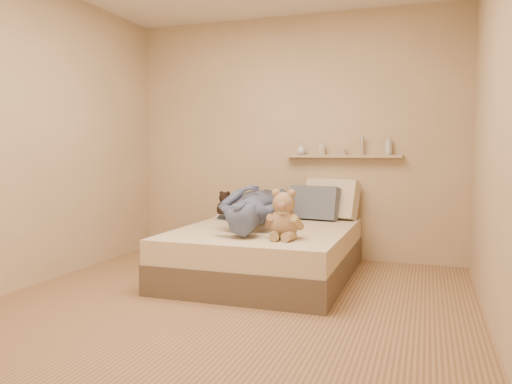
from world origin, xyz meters
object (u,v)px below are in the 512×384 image
at_px(bed, 266,252).
at_px(game_console, 223,219).
at_px(person, 255,205).
at_px(wall_shelf, 343,156).
at_px(dark_plush, 225,206).
at_px(teddy_bear, 284,218).
at_px(pillow_cream, 331,199).
at_px(pillow_grey, 314,203).

height_order(bed, game_console, game_console).
bearing_deg(person, wall_shelf, -139.53).
relative_size(bed, dark_plush, 6.68).
relative_size(game_console, teddy_bear, 0.46).
xyz_separation_m(person, wall_shelf, (0.69, 0.81, 0.45)).
bearing_deg(dark_plush, wall_shelf, 18.36).
xyz_separation_m(pillow_cream, wall_shelf, (0.10, 0.08, 0.45)).
distance_m(teddy_bear, pillow_cream, 1.35).
relative_size(dark_plush, person, 0.17).
height_order(teddy_bear, dark_plush, teddy_bear).
distance_m(teddy_bear, dark_plush, 1.39).
bearing_deg(person, pillow_cream, -137.88).
xyz_separation_m(game_console, dark_plush, (-0.44, 1.11, -0.03)).
bearing_deg(wall_shelf, game_console, -116.16).
bearing_deg(pillow_grey, bed, -113.31).
bearing_deg(person, teddy_bear, 117.28).
bearing_deg(teddy_bear, pillow_cream, 84.36).
bearing_deg(pillow_cream, dark_plush, -163.84).
relative_size(game_console, pillow_grey, 0.37).
xyz_separation_m(bed, pillow_cream, (0.45, 0.83, 0.43)).
bearing_deg(teddy_bear, game_console, -171.80).
bearing_deg(person, pillow_grey, -135.61).
bearing_deg(wall_shelf, bed, -121.18).
bearing_deg(pillow_cream, teddy_bear, -95.64).
bearing_deg(pillow_cream, bed, -118.31).
height_order(pillow_cream, pillow_grey, pillow_cream).
relative_size(bed, pillow_cream, 3.45).
bearing_deg(dark_plush, pillow_grey, 10.44).
xyz_separation_m(game_console, pillow_cream, (0.63, 1.41, 0.05)).
distance_m(bed, person, 0.46).
xyz_separation_m(game_console, teddy_bear, (0.50, 0.07, 0.01)).
distance_m(bed, teddy_bear, 0.72).
bearing_deg(wall_shelf, pillow_cream, -142.46).
height_order(pillow_cream, person, pillow_cream).
bearing_deg(pillow_cream, wall_shelf, 37.54).
xyz_separation_m(game_console, wall_shelf, (0.73, 1.49, 0.50)).
bearing_deg(teddy_bear, wall_shelf, 80.60).
height_order(teddy_bear, wall_shelf, wall_shelf).
bearing_deg(dark_plush, teddy_bear, -47.90).
distance_m(game_console, wall_shelf, 1.74).
xyz_separation_m(bed, wall_shelf, (0.55, 0.91, 0.88)).
distance_m(pillow_grey, wall_shelf, 0.58).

